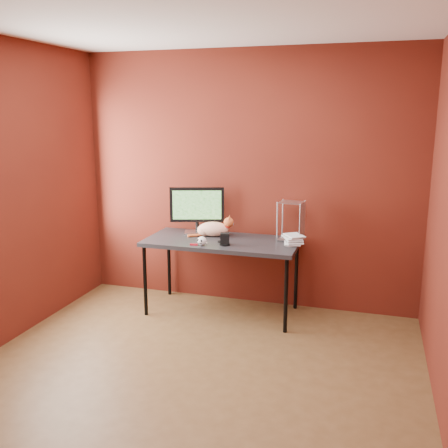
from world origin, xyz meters
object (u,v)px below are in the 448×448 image
(monitor, at_px, (197,208))
(cat, at_px, (214,229))
(desk, at_px, (222,245))
(speaker, at_px, (225,240))
(book_stack, at_px, (287,192))
(skull_mug, at_px, (202,241))

(monitor, distance_m, cat, 0.28)
(monitor, bearing_deg, desk, -47.67)
(speaker, bearing_deg, monitor, 123.13)
(book_stack, bearing_deg, speaker, -159.32)
(monitor, bearing_deg, book_stack, -26.92)
(skull_mug, relative_size, speaker, 0.80)
(skull_mug, bearing_deg, monitor, 131.33)
(desk, xyz_separation_m, cat, (-0.13, 0.13, 0.13))
(desk, xyz_separation_m, speaker, (0.08, -0.18, 0.10))
(monitor, height_order, book_stack, book_stack)
(skull_mug, xyz_separation_m, book_stack, (0.75, 0.28, 0.46))
(skull_mug, relative_size, book_stack, 0.09)
(desk, xyz_separation_m, skull_mug, (-0.12, -0.25, 0.09))
(monitor, xyz_separation_m, book_stack, (0.95, -0.16, 0.24))
(cat, distance_m, skull_mug, 0.38)
(book_stack, bearing_deg, desk, -177.25)
(speaker, bearing_deg, cat, 109.51)
(monitor, xyz_separation_m, skull_mug, (0.20, -0.44, -0.22))
(speaker, bearing_deg, book_stack, 5.60)
(desk, relative_size, book_stack, 1.48)
(book_stack, bearing_deg, cat, 172.62)
(cat, height_order, speaker, cat)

